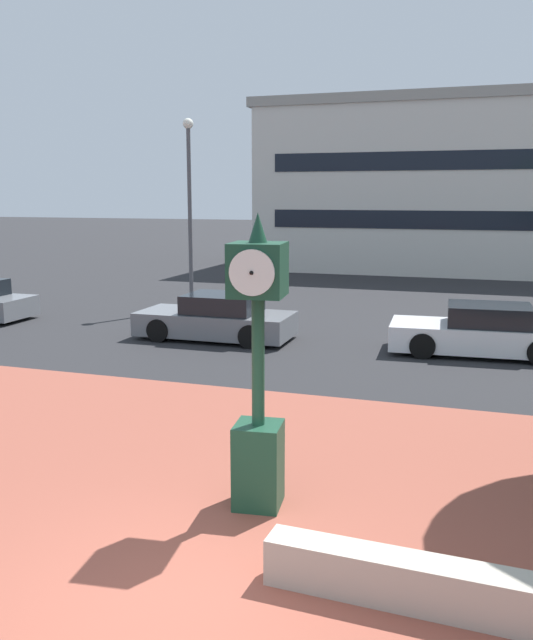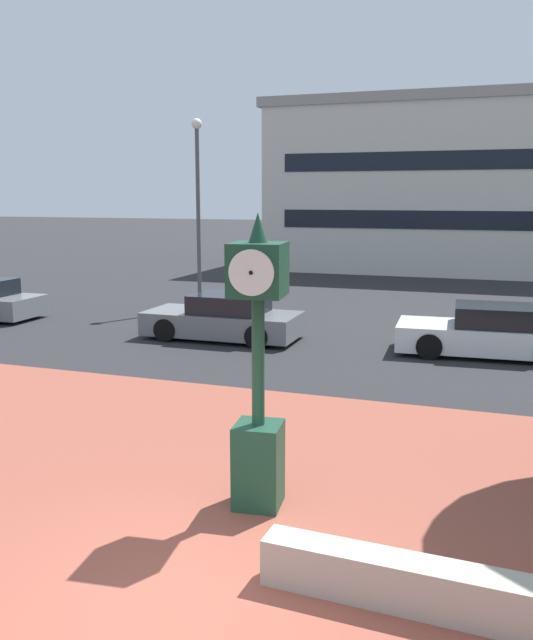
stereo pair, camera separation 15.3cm
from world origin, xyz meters
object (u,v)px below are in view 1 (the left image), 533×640
at_px(car_street_near, 217,319).
at_px(street_lamp_post, 190,194).
at_px(car_street_distant, 482,332).
at_px(street_clock, 258,376).
at_px(civic_building, 507,186).

relative_size(car_street_near, street_lamp_post, 0.66).
bearing_deg(car_street_near, street_lamp_post, 32.16).
distance_m(car_street_near, car_street_distant, 7.10).
distance_m(street_clock, civic_building, 31.42).
bearing_deg(car_street_distant, street_lamp_post, 64.52).
xyz_separation_m(car_street_distant, street_lamp_post, (-9.87, 4.01, 3.45)).
bearing_deg(car_street_distant, street_clock, 161.62).
bearing_deg(street_lamp_post, car_street_distant, -22.13).
height_order(street_clock, car_street_near, street_clock).
relative_size(street_clock, car_street_near, 0.87).
relative_size(car_street_distant, street_lamp_post, 0.69).
height_order(street_clock, street_lamp_post, street_lamp_post).
bearing_deg(civic_building, car_street_distant, -92.17).
height_order(car_street_near, street_lamp_post, street_lamp_post).
bearing_deg(car_street_distant, civic_building, -5.52).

